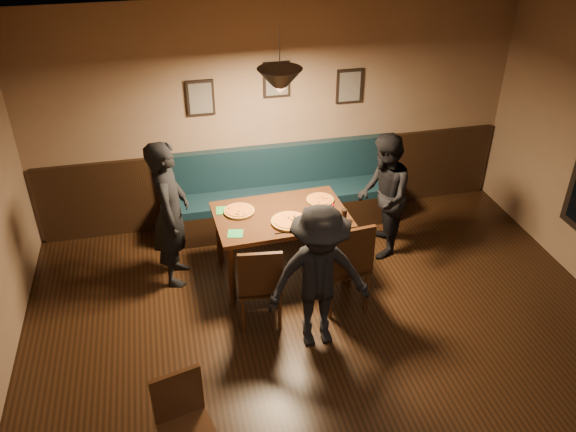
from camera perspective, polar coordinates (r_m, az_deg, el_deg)
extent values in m
plane|color=black|center=(5.29, 7.37, -19.35)|extent=(7.00, 7.00, 0.00)
plane|color=silver|center=(3.59, 10.43, 10.08)|extent=(7.00, 7.00, 0.00)
plane|color=#8C704F|center=(7.22, -1.13, 9.81)|extent=(6.00, 0.00, 6.00)
cube|color=black|center=(7.58, -1.02, 3.41)|extent=(5.88, 0.06, 1.00)
cube|color=black|center=(6.97, -8.50, 11.29)|extent=(0.32, 0.04, 0.42)
cube|color=black|center=(7.04, -1.12, 13.12)|extent=(0.32, 0.04, 0.42)
cube|color=black|center=(7.32, 5.97, 12.45)|extent=(0.32, 0.04, 0.42)
cone|color=black|center=(5.73, -0.80, 12.95)|extent=(0.44, 0.44, 0.25)
cube|color=black|center=(6.58, -0.68, -2.64)|extent=(1.48, 0.99, 0.77)
imported|color=black|center=(6.36, -11.35, 0.22)|extent=(0.50, 0.67, 1.67)
imported|color=black|center=(6.82, 9.25, 1.90)|extent=(0.74, 0.85, 1.50)
imported|color=black|center=(5.45, 3.04, -6.09)|extent=(0.98, 0.57, 1.51)
cylinder|color=orange|center=(6.40, -4.76, 0.49)|extent=(0.38, 0.38, 0.04)
cylinder|color=orange|center=(6.19, 0.13, -0.52)|extent=(0.50, 0.50, 0.04)
cylinder|color=#C96426|center=(6.60, 3.15, 1.59)|extent=(0.31, 0.31, 0.04)
cylinder|color=black|center=(6.24, 5.46, 0.08)|extent=(0.07, 0.07, 0.13)
cylinder|color=#A80505|center=(6.38, 4.39, 0.82)|extent=(0.03, 0.03, 0.12)
cube|color=#217F35|center=(6.46, -6.27, 0.55)|extent=(0.18, 0.18, 0.01)
cube|color=#217D37|center=(6.05, -5.14, -1.72)|extent=(0.19, 0.19, 0.01)
cube|color=#BABBBF|center=(6.05, -0.01, -1.59)|extent=(0.19, 0.04, 0.00)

